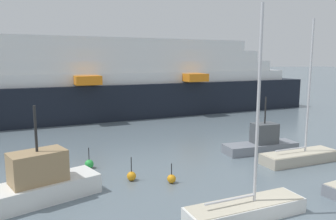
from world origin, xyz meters
The scene contains 8 objects.
sailboat_1 centered at (-1.12, 2.76, 0.55)m, with size 6.56×2.11×10.61m.
sailboat_3 centered at (7.95, 9.09, 0.55)m, with size 6.52×2.18×11.00m.
fishing_boat_0 centered at (6.88, 12.54, 0.84)m, with size 6.59×2.10×4.81m.
fishing_boat_1 centered at (-11.26, 8.36, 1.04)m, with size 7.71×4.63×5.49m.
channel_buoy_0 centered at (-3.03, 8.44, 0.30)m, with size 0.57×0.57×1.32m.
channel_buoy_1 centered at (-5.38, 9.76, 0.32)m, with size 0.61×0.61×1.60m.
channel_buoy_2 centered at (-7.74, 13.24, 0.33)m, with size 0.65×0.65×1.57m.
cruise_ship centered at (-13.92, 35.76, 4.86)m, with size 86.27×18.74×15.15m.
Camera 1 is at (-10.12, -10.50, 7.96)m, focal length 34.78 mm.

